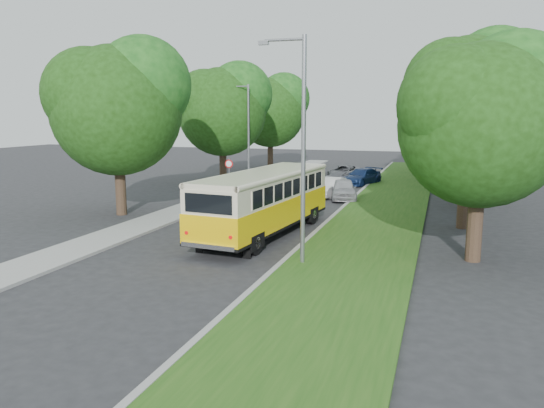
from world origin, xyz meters
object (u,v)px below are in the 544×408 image
(lamppost_far, at_px, (247,132))
(vintage_bus, at_px, (265,203))
(lamppost_near, at_px, (301,143))
(car_blue, at_px, (361,177))
(car_white, at_px, (330,187))
(car_grey, at_px, (343,173))
(car_silver, at_px, (344,189))

(lamppost_far, relative_size, vintage_bus, 0.76)
(lamppost_near, bearing_deg, car_blue, 93.00)
(vintage_bus, bearing_deg, car_blue, 91.67)
(lamppost_near, relative_size, car_blue, 1.88)
(car_white, distance_m, car_blue, 6.79)
(car_white, distance_m, car_grey, 9.21)
(car_blue, bearing_deg, lamppost_near, -66.05)
(vintage_bus, height_order, car_grey, vintage_bus)
(car_silver, relative_size, car_blue, 0.91)
(lamppost_far, bearing_deg, car_silver, -22.32)
(lamppost_far, height_order, car_white, lamppost_far)
(vintage_bus, bearing_deg, lamppost_near, -50.28)
(car_blue, bearing_deg, car_grey, 148.54)
(car_silver, distance_m, car_white, 1.47)
(vintage_bus, relative_size, car_white, 2.60)
(vintage_bus, relative_size, car_grey, 2.23)
(vintage_bus, xyz_separation_m, car_blue, (1.52, 18.92, -0.84))
(vintage_bus, xyz_separation_m, car_silver, (1.52, 11.22, -0.80))
(car_silver, bearing_deg, lamppost_near, -98.15)
(car_silver, bearing_deg, lamppost_far, 145.03)
(vintage_bus, distance_m, car_grey, 21.41)
(lamppost_near, xyz_separation_m, car_silver, (-1.21, 15.34, -3.71))
(lamppost_far, distance_m, car_grey, 9.75)
(car_silver, height_order, car_white, car_silver)
(car_white, relative_size, car_grey, 0.86)
(lamppost_far, height_order, car_silver, lamppost_far)
(car_silver, xyz_separation_m, car_white, (-1.08, 1.00, -0.04))
(lamppost_near, height_order, lamppost_far, lamppost_near)
(car_silver, relative_size, car_white, 1.03)
(lamppost_far, xyz_separation_m, car_white, (6.62, -2.16, -3.49))
(vintage_bus, relative_size, car_silver, 2.53)
(lamppost_near, relative_size, car_grey, 1.82)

